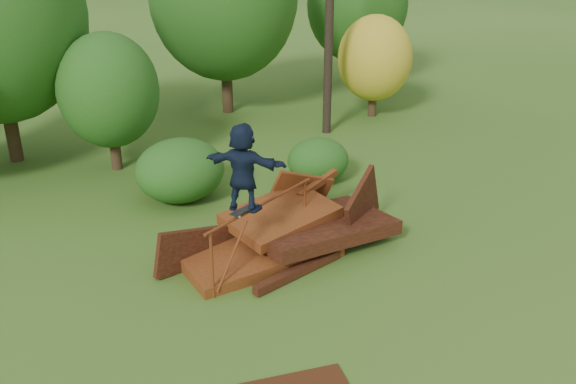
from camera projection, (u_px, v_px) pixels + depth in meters
ground at (377, 289)px, 12.87m from camera, size 240.00×240.00×0.00m
scrap_pile at (286, 233)px, 14.27m from camera, size 5.75×2.81×1.93m
grind_rail at (262, 218)px, 13.24m from camera, size 3.19×1.12×1.48m
skateboard at (244, 210)px, 12.69m from camera, size 0.72×0.40×0.07m
skater at (243, 167)px, 12.32m from camera, size 1.43×1.62×1.78m
tree_2 at (108, 91)px, 17.79m from camera, size 2.81×2.81×3.96m
tree_4 at (375, 58)px, 22.57m from camera, size 2.63×2.63×3.63m
tree_5 at (357, 4)px, 25.91m from camera, size 4.09×4.09×5.74m
shrub_left at (180, 170)px, 16.50m from camera, size 2.34×2.16×1.62m
shrub_right at (318, 160)px, 17.65m from camera, size 1.74×1.60×1.23m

